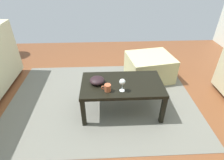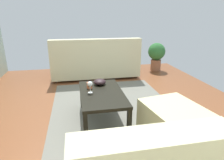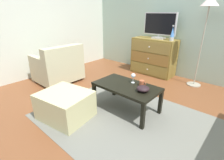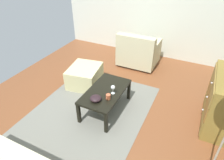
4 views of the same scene
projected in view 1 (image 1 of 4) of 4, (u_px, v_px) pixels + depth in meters
name	position (u px, v px, depth m)	size (l,w,h in m)	color
ground_plane	(117.00, 109.00, 2.48)	(5.79, 4.78, 0.05)	brown
area_rug	(102.00, 99.00, 2.62)	(2.60, 1.90, 0.01)	slate
coffee_table	(122.00, 87.00, 2.24)	(1.00, 0.56, 0.42)	black
wine_glass	(122.00, 82.00, 2.02)	(0.07, 0.07, 0.16)	silver
mug	(107.00, 88.00, 2.06)	(0.11, 0.08, 0.08)	#B25837
bowl_decorative	(97.00, 80.00, 2.18)	(0.18, 0.18, 0.08)	black
ottoman	(149.00, 67.00, 3.00)	(0.70, 0.60, 0.40)	#C5BF89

